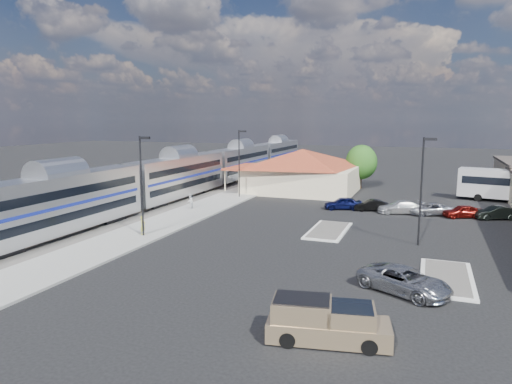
% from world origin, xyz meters
% --- Properties ---
extents(ground, '(280.00, 280.00, 0.00)m').
position_xyz_m(ground, '(0.00, 0.00, 0.00)').
color(ground, black).
rests_on(ground, ground).
extents(railbed, '(16.00, 100.00, 0.12)m').
position_xyz_m(railbed, '(-21.00, 8.00, 0.06)').
color(railbed, '#4C4944').
rests_on(railbed, ground).
extents(platform, '(5.50, 92.00, 0.18)m').
position_xyz_m(platform, '(-12.00, 6.00, 0.09)').
color(platform, gray).
rests_on(platform, ground).
extents(passenger_train, '(3.00, 104.00, 5.55)m').
position_xyz_m(passenger_train, '(-18.00, 12.52, 2.87)').
color(passenger_train, silver).
rests_on(passenger_train, ground).
extents(freight_cars, '(2.80, 46.00, 4.00)m').
position_xyz_m(freight_cars, '(-24.00, 0.01, 1.93)').
color(freight_cars, black).
rests_on(freight_cars, ground).
extents(station_depot, '(18.35, 12.24, 6.20)m').
position_xyz_m(station_depot, '(-4.56, 24.00, 3.13)').
color(station_depot, beige).
rests_on(station_depot, ground).
extents(traffic_island_south, '(3.30, 7.50, 0.21)m').
position_xyz_m(traffic_island_south, '(4.00, 2.00, 0.10)').
color(traffic_island_south, silver).
rests_on(traffic_island_south, ground).
extents(traffic_island_north, '(3.30, 7.50, 0.21)m').
position_xyz_m(traffic_island_north, '(14.00, -8.00, 0.10)').
color(traffic_island_north, silver).
rests_on(traffic_island_north, ground).
extents(lamp_plat_s, '(1.08, 0.25, 9.00)m').
position_xyz_m(lamp_plat_s, '(-10.90, -6.00, 5.34)').
color(lamp_plat_s, black).
rests_on(lamp_plat_s, ground).
extents(lamp_plat_n, '(1.08, 0.25, 9.00)m').
position_xyz_m(lamp_plat_n, '(-10.90, 16.00, 5.34)').
color(lamp_plat_n, black).
rests_on(lamp_plat_n, ground).
extents(lamp_lot, '(1.08, 0.25, 9.00)m').
position_xyz_m(lamp_lot, '(12.10, 0.00, 5.34)').
color(lamp_lot, black).
rests_on(lamp_lot, ground).
extents(tree_depot, '(4.71, 4.71, 6.63)m').
position_xyz_m(tree_depot, '(3.00, 30.00, 4.02)').
color(tree_depot, '#382314').
rests_on(tree_depot, ground).
extents(pickup_truck, '(6.05, 3.13, 1.99)m').
position_xyz_m(pickup_truck, '(8.44, -19.21, 0.94)').
color(pickup_truck, tan).
rests_on(pickup_truck, ground).
extents(suv, '(6.24, 4.96, 1.58)m').
position_xyz_m(suv, '(11.48, -11.51, 0.79)').
color(suv, '#9D9FA5').
rests_on(suv, ground).
extents(person_a, '(0.44, 0.63, 1.68)m').
position_xyz_m(person_a, '(-11.21, -5.76, 1.02)').
color(person_a, gold).
rests_on(person_a, platform).
extents(person_b, '(0.77, 0.93, 1.75)m').
position_xyz_m(person_b, '(-13.05, 6.25, 1.06)').
color(person_b, silver).
rests_on(person_b, platform).
extents(parked_car_a, '(4.64, 2.99, 1.47)m').
position_xyz_m(parked_car_a, '(3.34, 13.02, 0.73)').
color(parked_car_a, '#0D1143').
rests_on(parked_car_a, ground).
extents(parked_car_b, '(4.19, 2.48, 1.31)m').
position_xyz_m(parked_car_b, '(6.54, 13.32, 0.65)').
color(parked_car_b, black).
rests_on(parked_car_b, ground).
extents(parked_car_c, '(5.35, 3.58, 1.44)m').
position_xyz_m(parked_car_c, '(9.74, 13.02, 0.72)').
color(parked_car_c, silver).
rests_on(parked_car_c, ground).
extents(parked_car_d, '(5.21, 3.89, 1.31)m').
position_xyz_m(parked_car_d, '(12.94, 13.32, 0.66)').
color(parked_car_d, '#9C9EA5').
rests_on(parked_car_d, ground).
extents(parked_car_e, '(4.42, 3.09, 1.40)m').
position_xyz_m(parked_car_e, '(16.14, 13.02, 0.70)').
color(parked_car_e, maroon).
rests_on(parked_car_e, ground).
extents(parked_car_f, '(4.54, 3.02, 1.42)m').
position_xyz_m(parked_car_f, '(19.34, 13.32, 0.71)').
color(parked_car_f, black).
rests_on(parked_car_f, ground).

